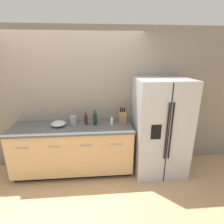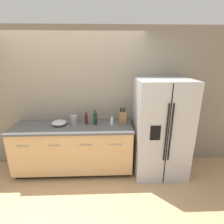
{
  "view_description": "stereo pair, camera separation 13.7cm",
  "coord_description": "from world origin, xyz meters",
  "px_view_note": "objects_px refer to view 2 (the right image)",
  "views": [
    {
      "loc": [
        0.43,
        -2.21,
        2.1
      ],
      "look_at": [
        0.67,
        0.67,
        1.16
      ],
      "focal_mm": 28.0,
      "sensor_mm": 36.0,
      "label": 1
    },
    {
      "loc": [
        0.57,
        -2.22,
        2.1
      ],
      "look_at": [
        0.67,
        0.67,
        1.16
      ],
      "focal_mm": 28.0,
      "sensor_mm": 36.0,
      "label": 2
    }
  ],
  "objects_px": {
    "wine_bottle": "(95,118)",
    "oil_bottle": "(86,118)",
    "steel_canister": "(74,120)",
    "knife_block": "(123,117)",
    "soap_dispenser": "(112,121)",
    "refrigerator": "(161,128)",
    "mixing_bowl": "(59,123)"
  },
  "relations": [
    {
      "from": "steel_canister",
      "to": "mixing_bowl",
      "type": "xyz_separation_m",
      "value": [
        -0.26,
        -0.03,
        -0.04
      ]
    },
    {
      "from": "refrigerator",
      "to": "mixing_bowl",
      "type": "relative_size",
      "value": 6.59
    },
    {
      "from": "wine_bottle",
      "to": "oil_bottle",
      "type": "distance_m",
      "value": 0.16
    },
    {
      "from": "soap_dispenser",
      "to": "steel_canister",
      "type": "bearing_deg",
      "value": 176.77
    },
    {
      "from": "soap_dispenser",
      "to": "oil_bottle",
      "type": "xyz_separation_m",
      "value": [
        -0.46,
        0.04,
        0.04
      ]
    },
    {
      "from": "refrigerator",
      "to": "knife_block",
      "type": "xyz_separation_m",
      "value": [
        -0.67,
        0.14,
        0.17
      ]
    },
    {
      "from": "steel_canister",
      "to": "mixing_bowl",
      "type": "relative_size",
      "value": 0.69
    },
    {
      "from": "refrigerator",
      "to": "mixing_bowl",
      "type": "distance_m",
      "value": 1.81
    },
    {
      "from": "refrigerator",
      "to": "steel_canister",
      "type": "bearing_deg",
      "value": 174.49
    },
    {
      "from": "wine_bottle",
      "to": "steel_canister",
      "type": "height_order",
      "value": "wine_bottle"
    },
    {
      "from": "knife_block",
      "to": "steel_canister",
      "type": "bearing_deg",
      "value": 179.41
    },
    {
      "from": "knife_block",
      "to": "soap_dispenser",
      "type": "distance_m",
      "value": 0.21
    },
    {
      "from": "knife_block",
      "to": "mixing_bowl",
      "type": "relative_size",
      "value": 1.18
    },
    {
      "from": "oil_bottle",
      "to": "steel_canister",
      "type": "xyz_separation_m",
      "value": [
        -0.22,
        0.0,
        -0.02
      ]
    },
    {
      "from": "mixing_bowl",
      "to": "steel_canister",
      "type": "bearing_deg",
      "value": 6.8
    },
    {
      "from": "soap_dispenser",
      "to": "steel_canister",
      "type": "xyz_separation_m",
      "value": [
        -0.68,
        0.04,
        0.02
      ]
    },
    {
      "from": "oil_bottle",
      "to": "wine_bottle",
      "type": "bearing_deg",
      "value": -7.59
    },
    {
      "from": "refrigerator",
      "to": "steel_canister",
      "type": "distance_m",
      "value": 1.56
    },
    {
      "from": "steel_canister",
      "to": "wine_bottle",
      "type": "bearing_deg",
      "value": -3.54
    },
    {
      "from": "soap_dispenser",
      "to": "oil_bottle",
      "type": "relative_size",
      "value": 0.69
    },
    {
      "from": "refrigerator",
      "to": "oil_bottle",
      "type": "bearing_deg",
      "value": 173.66
    },
    {
      "from": "knife_block",
      "to": "oil_bottle",
      "type": "distance_m",
      "value": 0.66
    },
    {
      "from": "refrigerator",
      "to": "oil_bottle",
      "type": "relative_size",
      "value": 7.48
    },
    {
      "from": "wine_bottle",
      "to": "steel_canister",
      "type": "xyz_separation_m",
      "value": [
        -0.38,
        0.02,
        -0.04
      ]
    },
    {
      "from": "mixing_bowl",
      "to": "wine_bottle",
      "type": "bearing_deg",
      "value": 0.66
    },
    {
      "from": "refrigerator",
      "to": "soap_dispenser",
      "type": "distance_m",
      "value": 0.88
    },
    {
      "from": "wine_bottle",
      "to": "mixing_bowl",
      "type": "relative_size",
      "value": 1.02
    },
    {
      "from": "wine_bottle",
      "to": "knife_block",
      "type": "bearing_deg",
      "value": 1.7
    },
    {
      "from": "knife_block",
      "to": "mixing_bowl",
      "type": "height_order",
      "value": "knife_block"
    },
    {
      "from": "steel_canister",
      "to": "refrigerator",
      "type": "bearing_deg",
      "value": -5.51
    },
    {
      "from": "wine_bottle",
      "to": "mixing_bowl",
      "type": "xyz_separation_m",
      "value": [
        -0.64,
        -0.01,
        -0.08
      ]
    },
    {
      "from": "refrigerator",
      "to": "oil_bottle",
      "type": "height_order",
      "value": "refrigerator"
    }
  ]
}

